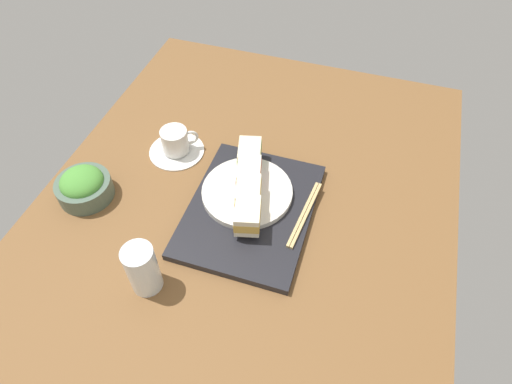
{
  "coord_description": "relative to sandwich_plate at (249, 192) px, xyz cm",
  "views": [
    {
      "loc": [
        -56.74,
        -23.0,
        84.12
      ],
      "look_at": [
        6.8,
        -2.66,
        5.0
      ],
      "focal_mm": 30.82,
      "sensor_mm": 36.0,
      "label": 1
    }
  ],
  "objects": [
    {
      "name": "ground_plane",
      "position": [
        -8.08,
        0.43,
        -4.15
      ],
      "size": [
        140.0,
        100.0,
        3.0
      ],
      "primitive_type": "cube",
      "color": "brown"
    },
    {
      "name": "sandwich_inner_near",
      "position": [
        -3.11,
        -0.95,
        3.48
      ],
      "size": [
        9.38,
        7.6,
        5.5
      ],
      "color": "beige",
      "rests_on": "sandwich_plate"
    },
    {
      "name": "drinking_glass",
      "position": [
        -28.66,
        13.16,
        3.56
      ],
      "size": [
        6.52,
        6.52,
        12.41
      ],
      "primitive_type": "cylinder",
      "color": "silver",
      "rests_on": "ground_plane"
    },
    {
      "name": "sandwich_farmost",
      "position": [
        9.34,
        2.85,
        3.33
      ],
      "size": [
        9.36,
        7.59,
        5.19
      ],
      "color": "beige",
      "rests_on": "sandwich_plate"
    },
    {
      "name": "sandwich_plate",
      "position": [
        0.0,
        0.0,
        0.0
      ],
      "size": [
        22.06,
        22.06,
        1.47
      ],
      "primitive_type": "cylinder",
      "color": "silver",
      "rests_on": "serving_tray"
    },
    {
      "name": "coffee_cup",
      "position": [
        9.94,
        23.84,
        0.32
      ],
      "size": [
        14.84,
        14.84,
        7.36
      ],
      "color": "white",
      "rests_on": "ground_plane"
    },
    {
      "name": "chopsticks_pair",
      "position": [
        -1.99,
        -14.47,
        -0.38
      ],
      "size": [
        20.41,
        3.72,
        0.7
      ],
      "color": "tan",
      "rests_on": "serving_tray"
    },
    {
      "name": "salad_bowl",
      "position": [
        -11.05,
        38.73,
        0.86
      ],
      "size": [
        13.4,
        13.4,
        7.84
      ],
      "color": "#4C6051",
      "rests_on": "ground_plane"
    },
    {
      "name": "sandwich_inner_far",
      "position": [
        3.11,
        0.95,
        3.32
      ],
      "size": [
        9.32,
        7.58,
        5.17
      ],
      "color": "#EFE5C1",
      "rests_on": "sandwich_plate"
    },
    {
      "name": "sandwich_nearmost",
      "position": [
        -9.34,
        -2.85,
        3.5
      ],
      "size": [
        9.08,
        7.46,
        5.54
      ],
      "color": "#EFE5C1",
      "rests_on": "sandwich_plate"
    },
    {
      "name": "serving_tray",
      "position": [
        -3.78,
        -1.64,
        -1.69
      ],
      "size": [
        37.14,
        28.64,
        1.92
      ],
      "primitive_type": "cube",
      "color": "black",
      "rests_on": "ground_plane"
    }
  ]
}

